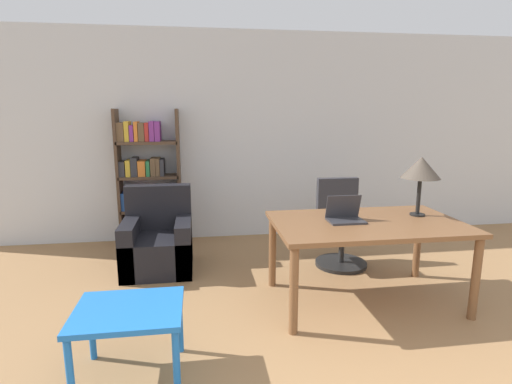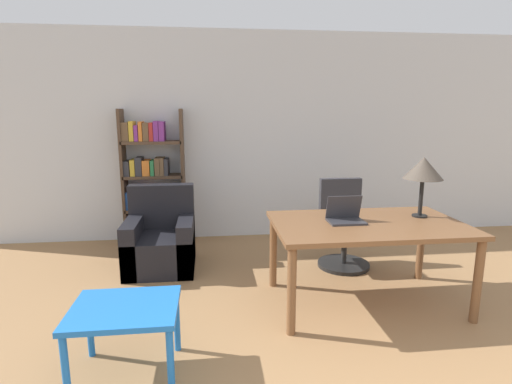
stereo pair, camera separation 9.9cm
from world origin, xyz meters
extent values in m
cube|color=silver|center=(0.00, 4.53, 1.35)|extent=(8.00, 0.06, 2.70)
cube|color=brown|center=(0.58, 2.41, 0.72)|extent=(1.63, 1.00, 0.04)
cylinder|color=brown|center=(-0.18, 1.98, 0.35)|extent=(0.07, 0.07, 0.70)
cylinder|color=brown|center=(1.34, 1.98, 0.35)|extent=(0.07, 0.07, 0.70)
cylinder|color=brown|center=(-0.18, 2.85, 0.35)|extent=(0.07, 0.07, 0.70)
cylinder|color=brown|center=(1.34, 2.85, 0.35)|extent=(0.07, 0.07, 0.70)
cube|color=#2D2D33|center=(0.39, 2.43, 0.75)|extent=(0.31, 0.21, 0.02)
cube|color=#2D2D33|center=(0.39, 2.51, 0.87)|extent=(0.31, 0.06, 0.21)
cube|color=#19233D|center=(0.39, 2.51, 0.87)|extent=(0.28, 0.05, 0.18)
cylinder|color=black|center=(1.12, 2.55, 0.75)|extent=(0.13, 0.13, 0.01)
cylinder|color=black|center=(1.12, 2.55, 0.93)|extent=(0.04, 0.04, 0.33)
cone|color=#4C4238|center=(1.12, 2.55, 1.19)|extent=(0.35, 0.35, 0.20)
cylinder|color=black|center=(0.68, 3.25, 0.02)|extent=(0.57, 0.57, 0.04)
cylinder|color=#262626|center=(0.68, 3.25, 0.21)|extent=(0.06, 0.06, 0.34)
cube|color=#2D2D33|center=(0.68, 3.25, 0.43)|extent=(0.49, 0.49, 0.10)
cube|color=#2D2D33|center=(0.68, 3.46, 0.72)|extent=(0.47, 0.08, 0.48)
cube|color=blue|center=(-1.33, 1.62, 0.46)|extent=(0.67, 0.55, 0.04)
cylinder|color=blue|center=(-1.62, 1.38, 0.22)|extent=(0.04, 0.04, 0.45)
cylinder|color=blue|center=(-1.03, 1.38, 0.22)|extent=(0.04, 0.04, 0.45)
cylinder|color=blue|center=(-1.62, 1.86, 0.22)|extent=(0.04, 0.04, 0.45)
cylinder|color=blue|center=(-1.03, 1.86, 0.22)|extent=(0.04, 0.04, 0.45)
cube|color=black|center=(-1.32, 3.42, 0.19)|extent=(0.72, 0.73, 0.39)
cube|color=black|center=(-1.32, 3.70, 0.63)|extent=(0.72, 0.16, 0.50)
cube|color=black|center=(-1.60, 3.42, 0.28)|extent=(0.16, 0.73, 0.56)
cube|color=black|center=(-1.04, 3.42, 0.28)|extent=(0.16, 0.73, 0.56)
cube|color=#4C3828|center=(-1.84, 4.34, 0.86)|extent=(0.04, 0.28, 1.72)
cube|color=#4C3828|center=(-1.11, 4.34, 0.86)|extent=(0.04, 0.28, 1.72)
cube|color=#4C3828|center=(-1.48, 4.34, 0.02)|extent=(0.73, 0.28, 0.04)
cube|color=silver|center=(-1.79, 4.34, 0.16)|extent=(0.07, 0.24, 0.24)
cube|color=#234C99|center=(-1.71, 4.34, 0.16)|extent=(0.08, 0.24, 0.25)
cube|color=orange|center=(-1.62, 4.34, 0.15)|extent=(0.07, 0.24, 0.22)
cube|color=gold|center=(-1.56, 4.34, 0.13)|extent=(0.04, 0.24, 0.18)
cube|color=#B72D28|center=(-1.49, 4.34, 0.15)|extent=(0.09, 0.24, 0.24)
cube|color=orange|center=(-1.40, 4.34, 0.16)|extent=(0.07, 0.24, 0.25)
cube|color=#4C3828|center=(-1.48, 4.34, 0.45)|extent=(0.73, 0.28, 0.04)
cube|color=#234C99|center=(-1.80, 4.34, 0.57)|extent=(0.04, 0.24, 0.22)
cube|color=#7F338C|center=(-1.73, 4.34, 0.59)|extent=(0.08, 0.24, 0.26)
cube|color=#7F338C|center=(-1.66, 4.34, 0.57)|extent=(0.04, 0.24, 0.20)
cube|color=#B72D28|center=(-1.61, 4.34, 0.57)|extent=(0.05, 0.24, 0.22)
cube|color=#7F338C|center=(-1.56, 4.34, 0.57)|extent=(0.05, 0.24, 0.21)
cube|color=orange|center=(-1.50, 4.34, 0.58)|extent=(0.05, 0.24, 0.23)
cube|color=orange|center=(-1.45, 4.34, 0.56)|extent=(0.05, 0.24, 0.19)
cube|color=#234C99|center=(-1.38, 4.34, 0.59)|extent=(0.07, 0.24, 0.24)
cube|color=#4C3828|center=(-1.48, 4.34, 0.88)|extent=(0.73, 0.28, 0.04)
cube|color=#333338|center=(-1.79, 4.34, 0.99)|extent=(0.07, 0.24, 0.19)
cube|color=gold|center=(-1.72, 4.34, 0.99)|extent=(0.06, 0.24, 0.20)
cube|color=#333338|center=(-1.65, 4.34, 1.01)|extent=(0.08, 0.24, 0.23)
cube|color=orange|center=(-1.56, 4.34, 0.99)|extent=(0.09, 0.24, 0.19)
cube|color=#2D7F47|center=(-1.48, 4.34, 0.99)|extent=(0.04, 0.24, 0.19)
cube|color=brown|center=(-1.42, 4.34, 1.00)|extent=(0.06, 0.24, 0.22)
cube|color=brown|center=(-1.36, 4.34, 1.00)|extent=(0.05, 0.24, 0.22)
cube|color=#333338|center=(-1.31, 4.34, 1.00)|extent=(0.05, 0.24, 0.20)
cube|color=#4C3828|center=(-1.48, 4.34, 1.30)|extent=(0.73, 0.28, 0.04)
cube|color=brown|center=(-1.78, 4.34, 1.44)|extent=(0.09, 0.24, 0.23)
cube|color=gold|center=(-1.71, 4.34, 1.44)|extent=(0.05, 0.24, 0.24)
cube|color=#7F338C|center=(-1.65, 4.34, 1.42)|extent=(0.05, 0.24, 0.19)
cube|color=orange|center=(-1.60, 4.34, 1.44)|extent=(0.04, 0.24, 0.24)
cube|color=brown|center=(-1.54, 4.34, 1.43)|extent=(0.07, 0.24, 0.22)
cube|color=#B72D28|center=(-1.47, 4.34, 1.43)|extent=(0.05, 0.24, 0.22)
cube|color=#7F338C|center=(-1.41, 4.34, 1.44)|extent=(0.06, 0.24, 0.24)
cube|color=#7F338C|center=(-1.35, 4.34, 1.44)|extent=(0.06, 0.24, 0.24)
camera|label=1|loc=(-0.87, -0.76, 1.69)|focal=28.00mm
camera|label=2|loc=(-0.77, -0.78, 1.69)|focal=28.00mm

